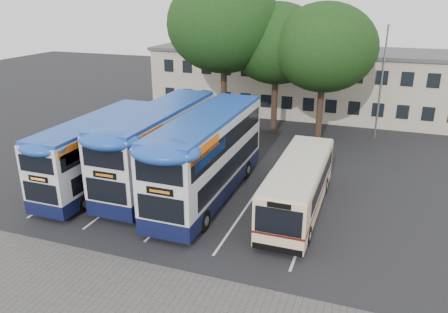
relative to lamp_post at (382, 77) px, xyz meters
name	(u,v)px	position (x,y,z in m)	size (l,w,h in m)	color
ground	(222,251)	(-6.00, -19.97, -5.08)	(120.00, 120.00, 0.00)	black
paving_strip	(126,311)	(-8.00, -24.97, -5.08)	(40.00, 6.00, 0.01)	#595654
bay_lines	(191,195)	(-9.75, -14.97, -5.08)	(14.12, 11.00, 0.01)	silver
depot_building	(316,81)	(-6.00, 7.02, -1.93)	(32.40, 8.40, 6.20)	#ADA08B
lamp_post	(382,77)	(0.00, 0.00, 0.00)	(0.25, 1.05, 9.06)	gray
tree_left	(224,24)	(-12.20, -2.54, 3.82)	(8.97, 8.97, 12.73)	black
tree_mid	(277,44)	(-8.21, -1.16, 2.33)	(7.56, 7.56, 10.64)	black
tree_right	(325,48)	(-4.29, -2.31, 2.28)	(7.80, 7.80, 10.69)	black
bus_dd_left	(100,149)	(-15.51, -15.43, -2.75)	(2.47, 10.19, 4.24)	#0F1337
bus_dd_mid	(160,143)	(-12.23, -13.87, -2.45)	(2.78, 11.46, 4.78)	#0F1337
bus_dd_right	(209,152)	(-8.76, -14.63, -2.41)	(2.83, 11.66, 4.86)	#0F1337
bus_single	(299,183)	(-3.52, -14.77, -3.47)	(2.44, 9.58, 2.86)	beige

